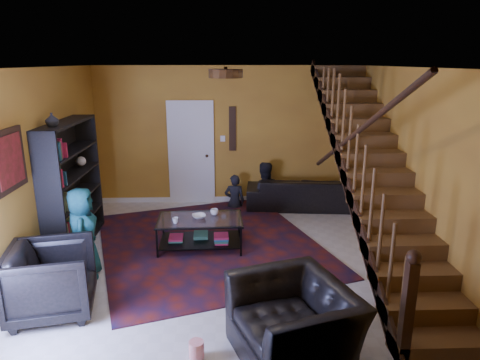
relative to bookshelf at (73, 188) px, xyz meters
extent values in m
plane|color=beige|center=(2.40, -0.60, -0.96)|extent=(5.50, 5.50, 0.00)
plane|color=gold|center=(2.40, 2.15, 0.44)|extent=(5.20, 0.00, 5.20)
plane|color=gold|center=(2.40, -3.35, 0.44)|extent=(5.20, 0.00, 5.20)
plane|color=gold|center=(-0.20, -0.60, 0.44)|extent=(0.00, 5.50, 5.50)
plane|color=gold|center=(5.00, -0.60, 0.44)|extent=(0.00, 5.50, 5.50)
plane|color=white|center=(2.40, -0.60, 1.84)|extent=(5.50, 5.50, 0.00)
cube|color=silver|center=(2.40, 2.14, -0.91)|extent=(5.20, 0.02, 0.10)
cube|color=silver|center=(-0.19, -0.60, -0.91)|extent=(0.02, 5.50, 0.10)
cube|color=gold|center=(4.53, -0.60, 0.36)|extent=(0.95, 4.92, 2.83)
cube|color=black|center=(4.07, -0.60, 0.44)|extent=(0.04, 5.02, 3.02)
cylinder|color=black|center=(4.10, -0.60, 0.89)|extent=(0.07, 4.20, 2.44)
cube|color=black|center=(4.10, -3.00, -0.41)|extent=(0.10, 0.10, 1.10)
cube|color=black|center=(0.00, 0.00, 0.04)|extent=(0.35, 1.80, 2.00)
cube|color=black|center=(0.00, 0.00, -0.56)|extent=(0.35, 1.72, 0.03)
cube|color=black|center=(0.00, 0.00, 0.20)|extent=(0.35, 1.72, 0.03)
cube|color=silver|center=(1.70, 2.12, 0.06)|extent=(0.82, 0.05, 2.05)
cube|color=maroon|center=(-0.17, -1.50, 0.79)|extent=(0.04, 0.74, 0.74)
cube|color=black|center=(2.55, 2.13, 0.59)|extent=(0.14, 0.03, 0.90)
cylinder|color=#3F2814|center=(2.40, -1.40, 1.78)|extent=(0.40, 0.40, 0.10)
cube|color=#4E150E|center=(2.12, -0.05, -0.95)|extent=(4.30, 4.61, 0.02)
imported|color=black|center=(3.90, 1.70, -0.65)|extent=(2.20, 1.03, 0.62)
imported|color=black|center=(0.35, -1.95, -0.54)|extent=(1.09, 1.07, 0.85)
imported|color=black|center=(3.04, -2.85, -0.58)|extent=(1.37, 1.46, 0.77)
imported|color=black|center=(2.58, 1.75, -0.85)|extent=(0.42, 0.28, 1.13)
imported|color=black|center=(3.17, 1.75, -0.72)|extent=(0.69, 0.55, 1.39)
imported|color=#195F5B|center=(0.45, -1.05, -0.33)|extent=(0.49, 0.67, 1.27)
cube|color=black|center=(1.36, -0.56, -0.72)|extent=(0.03, 0.03, 0.49)
cube|color=black|center=(2.62, -0.56, -0.72)|extent=(0.03, 0.03, 0.49)
cube|color=black|center=(1.36, 0.15, -0.72)|extent=(0.03, 0.03, 0.49)
cube|color=black|center=(2.62, 0.15, -0.72)|extent=(0.03, 0.03, 0.49)
cube|color=black|center=(1.99, -0.21, -0.83)|extent=(1.28, 0.75, 0.02)
cube|color=silver|center=(1.99, -0.21, -0.47)|extent=(1.34, 0.81, 0.02)
imported|color=#999999|center=(2.21, -0.06, -0.41)|extent=(0.13, 0.13, 0.10)
imported|color=#999999|center=(1.63, -0.40, -0.42)|extent=(0.11, 0.11, 0.09)
imported|color=#999999|center=(1.97, -0.19, -0.44)|extent=(0.26, 0.26, 0.05)
imported|color=#999999|center=(0.00, -0.50, 1.13)|extent=(0.18, 0.18, 0.19)
cylinder|color=red|center=(2.08, -2.85, -0.86)|extent=(0.20, 0.20, 0.18)
camera|label=1|loc=(2.37, -6.51, 1.92)|focal=32.00mm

